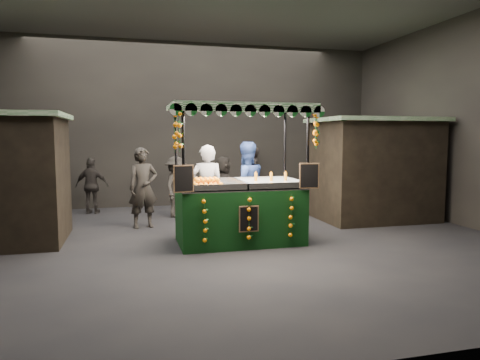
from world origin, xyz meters
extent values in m
plane|color=black|center=(0.00, 0.00, 0.00)|extent=(12.00, 12.00, 0.00)
cube|color=black|center=(0.00, 5.00, 2.50)|extent=(12.00, 0.10, 5.00)
cube|color=black|center=(0.00, -5.00, 2.50)|extent=(12.00, 0.10, 5.00)
cube|color=black|center=(6.00, 0.00, 2.50)|extent=(0.10, 10.00, 5.00)
cube|color=black|center=(4.40, 1.50, 1.25)|extent=(2.80, 2.00, 2.50)
cube|color=#125519|center=(4.40, 1.50, 2.55)|extent=(3.00, 2.20, 0.10)
cube|color=black|center=(0.43, -0.11, 0.55)|extent=(2.44, 1.33, 1.11)
cube|color=silver|center=(0.43, -0.11, 1.13)|extent=(2.44, 1.33, 0.04)
cylinder|color=black|center=(-0.75, -0.74, 1.33)|extent=(0.06, 0.06, 2.66)
cylinder|color=black|center=(1.62, -0.74, 1.33)|extent=(0.06, 0.06, 2.66)
cylinder|color=black|center=(-0.75, 0.52, 1.33)|extent=(0.06, 0.06, 2.66)
cylinder|color=black|center=(1.62, 0.52, 1.33)|extent=(0.06, 0.06, 2.66)
cube|color=#125519|center=(0.43, -0.11, 2.71)|extent=(2.72, 1.61, 0.09)
cube|color=silver|center=(1.10, -0.11, 1.20)|extent=(1.09, 1.20, 0.09)
cube|color=black|center=(-0.77, -0.81, 1.39)|extent=(0.37, 0.11, 0.49)
cube|color=black|center=(1.63, -0.81, 1.39)|extent=(0.37, 0.11, 0.49)
cube|color=black|center=(0.43, -0.82, 0.61)|extent=(0.38, 0.03, 0.49)
imported|color=gray|center=(-0.06, 0.82, 0.98)|extent=(0.80, 0.61, 1.96)
imported|color=navy|center=(0.87, 1.03, 1.01)|extent=(1.08, 0.90, 2.02)
imported|color=black|center=(-1.40, 1.84, 0.94)|extent=(0.77, 0.59, 1.88)
imported|color=#2B2422|center=(4.24, 2.53, 0.81)|extent=(0.98, 0.99, 1.61)
imported|color=#2B2623|center=(-2.72, 4.10, 0.78)|extent=(0.98, 0.61, 1.56)
imported|color=black|center=(-0.51, 3.01, 0.81)|extent=(0.95, 1.20, 1.62)
imported|color=#2B2423|center=(-4.50, 2.46, 0.86)|extent=(1.00, 0.93, 1.71)
imported|color=#2C2824|center=(0.81, 3.16, 0.80)|extent=(0.91, 1.55, 1.60)
imported|color=black|center=(2.07, 4.60, 0.90)|extent=(0.49, 0.69, 1.81)
camera|label=1|loc=(-1.68, -8.49, 2.13)|focal=32.55mm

